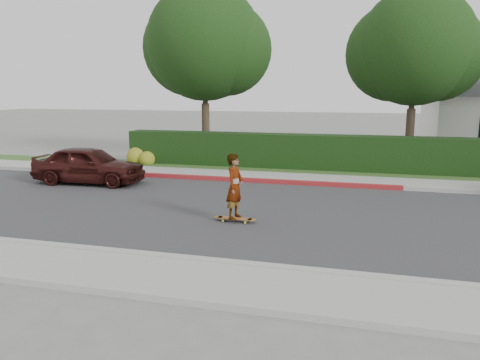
# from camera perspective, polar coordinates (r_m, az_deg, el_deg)

# --- Properties ---
(ground) EXTENTS (120.00, 120.00, 0.00)m
(ground) POSITION_cam_1_polar(r_m,az_deg,el_deg) (12.54, 15.97, -4.78)
(ground) COLOR slate
(ground) RESTS_ON ground
(road) EXTENTS (60.00, 8.00, 0.01)m
(road) POSITION_cam_1_polar(r_m,az_deg,el_deg) (12.54, 15.97, -4.76)
(road) COLOR #2D2D30
(road) RESTS_ON ground
(curb_near) EXTENTS (60.00, 0.20, 0.15)m
(curb_near) POSITION_cam_1_polar(r_m,az_deg,el_deg) (8.63, 16.29, -11.51)
(curb_near) COLOR #9E9E99
(curb_near) RESTS_ON ground
(sidewalk_near) EXTENTS (60.00, 1.60, 0.12)m
(sidewalk_near) POSITION_cam_1_polar(r_m,az_deg,el_deg) (7.80, 16.40, -14.10)
(sidewalk_near) COLOR gray
(sidewalk_near) RESTS_ON ground
(curb_far) EXTENTS (60.00, 0.20, 0.15)m
(curb_far) POSITION_cam_1_polar(r_m,az_deg,el_deg) (16.51, 15.83, -0.77)
(curb_far) COLOR #9E9E99
(curb_far) RESTS_ON ground
(curb_red_section) EXTENTS (12.00, 0.21, 0.15)m
(curb_red_section) POSITION_cam_1_polar(r_m,az_deg,el_deg) (17.17, -1.08, 0.09)
(curb_red_section) COLOR maroon
(curb_red_section) RESTS_ON ground
(sidewalk_far) EXTENTS (60.00, 1.60, 0.12)m
(sidewalk_far) POSITION_cam_1_polar(r_m,az_deg,el_deg) (17.40, 15.80, -0.24)
(sidewalk_far) COLOR gray
(sidewalk_far) RESTS_ON ground
(planting_strip) EXTENTS (60.00, 1.60, 0.10)m
(planting_strip) POSITION_cam_1_polar(r_m,az_deg,el_deg) (18.98, 15.76, 0.63)
(planting_strip) COLOR #2D4C1E
(planting_strip) RESTS_ON ground
(hedge) EXTENTS (15.00, 1.00, 1.50)m
(hedge) POSITION_cam_1_polar(r_m,az_deg,el_deg) (19.65, 7.07, 3.37)
(hedge) COLOR black
(hedge) RESTS_ON ground
(flowering_shrub) EXTENTS (1.40, 1.00, 0.90)m
(flowering_shrub) POSITION_cam_1_polar(r_m,az_deg,el_deg) (21.39, -12.08, 2.70)
(flowering_shrub) COLOR #2D4C19
(flowering_shrub) RESTS_ON ground
(tree_left) EXTENTS (5.99, 5.21, 8.00)m
(tree_left) POSITION_cam_1_polar(r_m,az_deg,el_deg) (22.08, -4.21, 15.98)
(tree_left) COLOR #33261C
(tree_left) RESTS_ON ground
(tree_center) EXTENTS (5.66, 4.84, 7.44)m
(tree_center) POSITION_cam_1_polar(r_m,az_deg,el_deg) (21.42, 20.51, 14.54)
(tree_center) COLOR #33261C
(tree_center) RESTS_ON ground
(skateboard) EXTENTS (1.09, 0.22, 0.10)m
(skateboard) POSITION_cam_1_polar(r_m,az_deg,el_deg) (11.89, -0.63, -4.73)
(skateboard) COLOR gold
(skateboard) RESTS_ON ground
(skateboarder) EXTENTS (0.48, 0.65, 1.64)m
(skateboarder) POSITION_cam_1_polar(r_m,az_deg,el_deg) (11.70, -0.64, -0.78)
(skateboarder) COLOR white
(skateboarder) RESTS_ON skateboard
(car_maroon) EXTENTS (4.03, 1.77, 1.35)m
(car_maroon) POSITION_cam_1_polar(r_m,az_deg,el_deg) (17.55, -17.96, 1.77)
(car_maroon) COLOR #381412
(car_maroon) RESTS_ON ground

